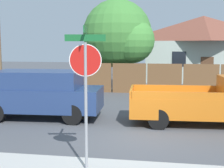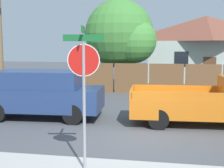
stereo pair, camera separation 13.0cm
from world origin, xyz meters
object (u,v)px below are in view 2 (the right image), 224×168
object	(u,v)px
oak_tree	(122,35)
stop_sign	(84,74)
red_suv	(41,93)
house	(205,47)
orange_pickup	(212,102)

from	to	relation	value
oak_tree	stop_sign	size ratio (longest dim) A/B	1.75
red_suv	stop_sign	size ratio (longest dim) A/B	1.46
house	stop_sign	distance (m)	20.30
stop_sign	red_suv	bearing A→B (deg)	112.58
orange_pickup	stop_sign	world-z (taller)	stop_sign
house	orange_pickup	xyz separation A→B (m)	(-1.38, -15.00, -1.85)
house	stop_sign	world-z (taller)	house
oak_tree	orange_pickup	world-z (taller)	oak_tree
red_suv	stop_sign	world-z (taller)	stop_sign
orange_pickup	stop_sign	bearing A→B (deg)	-129.40
stop_sign	oak_tree	bearing A→B (deg)	84.21
oak_tree	stop_sign	world-z (taller)	oak_tree
oak_tree	house	bearing A→B (deg)	48.17
house	oak_tree	bearing A→B (deg)	-131.83
oak_tree	orange_pickup	bearing A→B (deg)	-61.93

